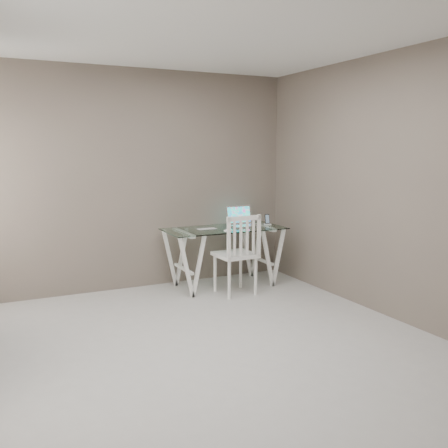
% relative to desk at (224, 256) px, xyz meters
% --- Properties ---
extents(room, '(4.50, 4.52, 2.71)m').
position_rel_desk_xyz_m(room, '(-1.04, -1.78, 1.33)').
color(room, '#ACAAA5').
rests_on(room, ground).
extents(desk, '(1.50, 0.70, 0.75)m').
position_rel_desk_xyz_m(desk, '(0.00, 0.00, 0.00)').
color(desk, silver).
rests_on(desk, ground).
extents(chair, '(0.46, 0.46, 0.97)m').
position_rel_desk_xyz_m(chair, '(-0.02, -0.43, 0.15)').
color(chair, white).
rests_on(chair, ground).
extents(laptop, '(0.36, 0.30, 0.25)m').
position_rel_desk_xyz_m(laptop, '(0.30, 0.10, 0.42)').
color(laptop, silver).
rests_on(laptop, desk).
extents(keyboard, '(0.25, 0.11, 0.01)m').
position_rel_desk_xyz_m(keyboard, '(-0.23, 0.02, 0.37)').
color(keyboard, silver).
rests_on(keyboard, desk).
extents(mouse, '(0.11, 0.06, 0.03)m').
position_rel_desk_xyz_m(mouse, '(-0.09, -0.29, 0.38)').
color(mouse, white).
rests_on(mouse, desk).
extents(phone_dock, '(0.07, 0.07, 0.14)m').
position_rel_desk_xyz_m(phone_dock, '(0.63, 0.00, 0.40)').
color(phone_dock, white).
rests_on(phone_dock, desk).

